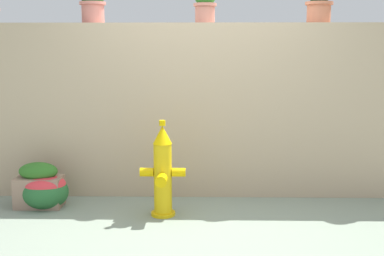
{
  "coord_description": "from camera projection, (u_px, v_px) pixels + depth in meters",
  "views": [
    {
      "loc": [
        -0.02,
        -4.19,
        1.58
      ],
      "look_at": [
        -0.11,
        0.81,
        0.75
      ],
      "focal_mm": 45.6,
      "sensor_mm": 36.0,
      "label": 1
    }
  ],
  "objects": [
    {
      "name": "ground_plane",
      "position": [
        203.0,
        225.0,
        4.39
      ],
      "size": [
        24.0,
        24.0,
        0.0
      ],
      "primitive_type": "plane",
      "color": "gray"
    },
    {
      "name": "stone_wall",
      "position": [
        203.0,
        110.0,
        5.24
      ],
      "size": [
        5.26,
        0.36,
        1.83
      ],
      "primitive_type": "cube",
      "color": "tan",
      "rests_on": "ground"
    },
    {
      "name": "potted_plant_3",
      "position": [
        319.0,
        2.0,
        5.06
      ],
      "size": [
        0.29,
        0.29,
        0.4
      ],
      "color": "#BE6B4D",
      "rests_on": "stone_wall"
    },
    {
      "name": "fire_hydrant",
      "position": [
        163.0,
        173.0,
        4.58
      ],
      "size": [
        0.43,
        0.34,
        0.92
      ],
      "color": "gold",
      "rests_on": "ground"
    },
    {
      "name": "flower_bush_left",
      "position": [
        45.0,
        190.0,
        4.86
      ],
      "size": [
        0.46,
        0.41,
        0.34
      ],
      "color": "#276130",
      "rests_on": "ground"
    },
    {
      "name": "planter_box",
      "position": [
        39.0,
        186.0,
        4.87
      ],
      "size": [
        0.45,
        0.26,
        0.46
      ],
      "color": "#937461",
      "rests_on": "ground"
    }
  ]
}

